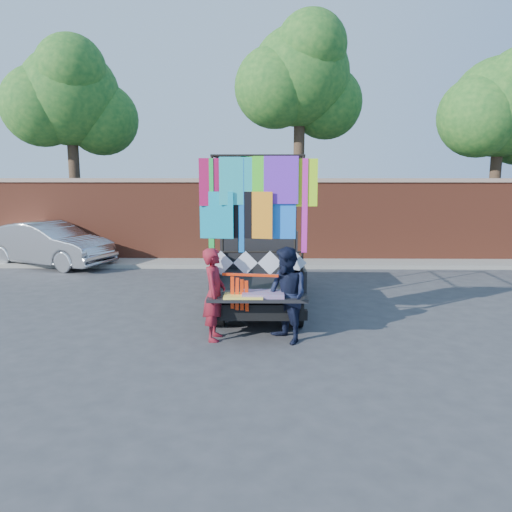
{
  "coord_description": "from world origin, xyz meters",
  "views": [
    {
      "loc": [
        -0.17,
        -8.61,
        2.81
      ],
      "look_at": [
        -0.3,
        0.05,
        1.34
      ],
      "focal_mm": 35.0,
      "sensor_mm": 36.0,
      "label": 1
    }
  ],
  "objects_px": {
    "pickup_truck": "(259,265)",
    "woman": "(214,294)",
    "sedan": "(49,244)",
    "man": "(287,295)"
  },
  "relations": [
    {
      "from": "woman",
      "to": "sedan",
      "type": "bearing_deg",
      "value": 43.74
    },
    {
      "from": "man",
      "to": "pickup_truck",
      "type": "bearing_deg",
      "value": 158.24
    },
    {
      "from": "pickup_truck",
      "to": "woman",
      "type": "distance_m",
      "value": 2.77
    },
    {
      "from": "woman",
      "to": "man",
      "type": "xyz_separation_m",
      "value": [
        1.21,
        -0.11,
        0.01
      ]
    },
    {
      "from": "sedan",
      "to": "man",
      "type": "xyz_separation_m",
      "value": [
        6.84,
        -6.71,
        0.13
      ]
    },
    {
      "from": "pickup_truck",
      "to": "woman",
      "type": "height_order",
      "value": "pickup_truck"
    },
    {
      "from": "pickup_truck",
      "to": "man",
      "type": "bearing_deg",
      "value": -80.1
    },
    {
      "from": "sedan",
      "to": "pickup_truck",
      "type": "bearing_deg",
      "value": -99.57
    },
    {
      "from": "sedan",
      "to": "woman",
      "type": "relative_size",
      "value": 2.58
    },
    {
      "from": "pickup_truck",
      "to": "woman",
      "type": "xyz_separation_m",
      "value": [
        -0.72,
        -2.67,
        0.0
      ]
    }
  ]
}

